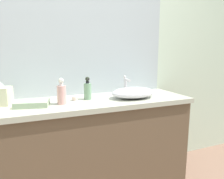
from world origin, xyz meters
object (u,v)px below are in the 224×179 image
tissue_box (1,95)px  lotion_bottle (62,93)px  sink_basin (133,93)px  folded_hand_towel (32,103)px  soap_dispenser (88,90)px  candle_jar (75,98)px

tissue_box → lotion_bottle: bearing=-18.5°
sink_basin → folded_hand_towel: 0.82m
soap_dispenser → candle_jar: soap_dispenser is taller
sink_basin → folded_hand_towel: (-0.82, 0.03, -0.03)m
sink_basin → folded_hand_towel: size_ratio=1.67×
sink_basin → candle_jar: (-0.49, 0.10, -0.03)m
sink_basin → lotion_bottle: (-0.61, 0.00, 0.04)m
tissue_box → candle_jar: size_ratio=3.50×
soap_dispenser → folded_hand_towel: size_ratio=0.82×
soap_dispenser → tissue_box: size_ratio=1.09×
sink_basin → tissue_box: (-1.03, 0.15, 0.03)m
soap_dispenser → lotion_bottle: (-0.23, -0.09, 0.00)m
folded_hand_towel → sink_basin: bearing=-1.8°
soap_dispenser → folded_hand_towel: bearing=-171.6°
lotion_bottle → tissue_box: (-0.42, 0.14, -0.01)m
sink_basin → lotion_bottle: lotion_bottle is taller
tissue_box → folded_hand_towel: size_ratio=0.75×
sink_basin → candle_jar: 0.50m
sink_basin → tissue_box: size_ratio=2.23×
sink_basin → soap_dispenser: bearing=166.7°
soap_dispenser → tissue_box: bearing=175.1°
sink_basin → lotion_bottle: size_ratio=1.95×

